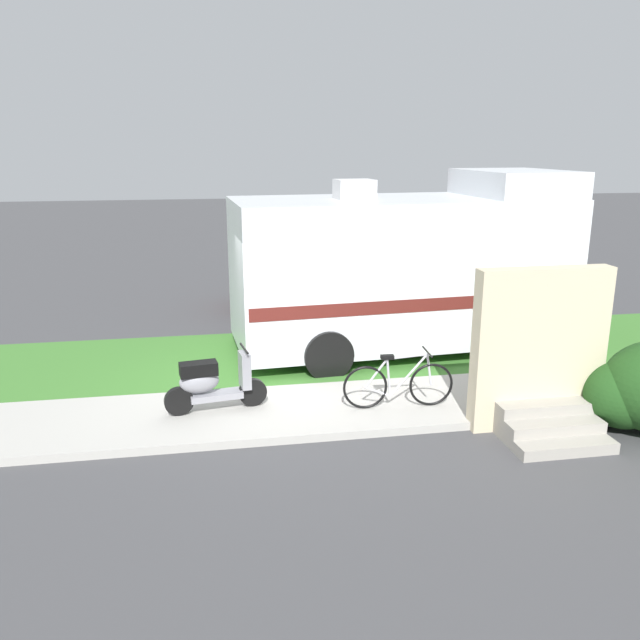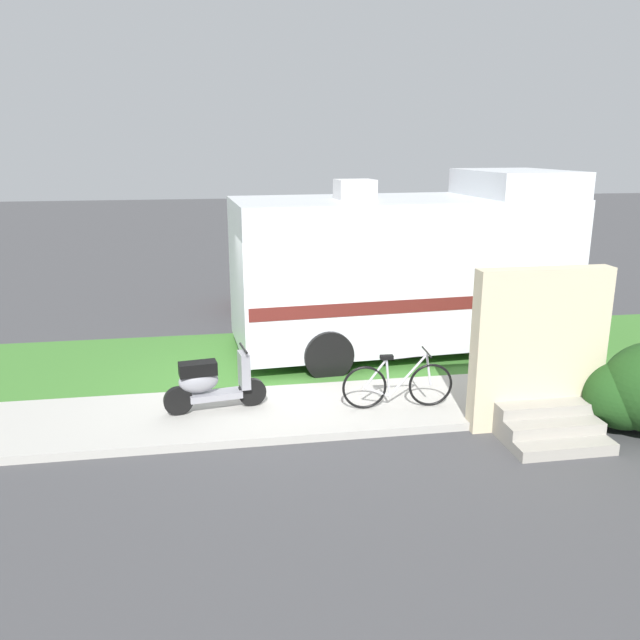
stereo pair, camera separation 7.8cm
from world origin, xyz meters
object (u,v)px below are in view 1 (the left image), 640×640
Objects in this scene: bicycle at (398,384)px; bottle_green at (505,387)px; motorhome_rv at (406,268)px; scooter at (212,382)px; pickup_truck_near at (358,266)px.

bottle_green is at bearing 7.50° from bicycle.
motorhome_rv is at bearing 71.45° from bicycle.
bottle_green is (4.74, -0.11, -0.35)m from scooter.
scooter is at bearing -144.89° from motorhome_rv.
bicycle is 7.50m from pickup_truck_near.
scooter reaches higher than bottle_green.
scooter is 4.75m from bottle_green.
bicycle is at bearing -7.18° from scooter.
scooter is 8.08m from pickup_truck_near.
motorhome_rv reaches higher than pickup_truck_near.
motorhome_rv is 27.15× the size of bottle_green.
scooter is 0.91× the size of bicycle.
motorhome_rv reaches higher than bottle_green.
bottle_green is at bearing -1.31° from scooter.
scooter reaches higher than bicycle.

